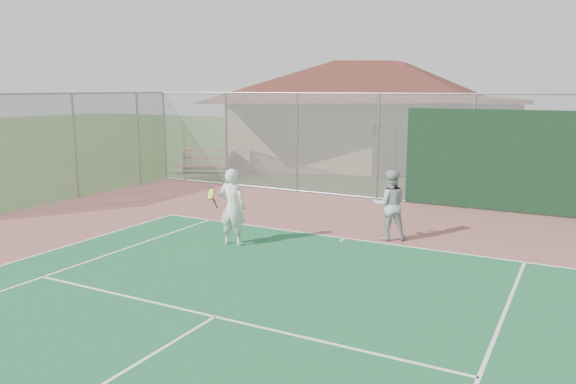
% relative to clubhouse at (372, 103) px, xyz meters
% --- Properties ---
extents(back_fence, '(20.08, 0.11, 3.53)m').
position_rel_clubhouse_xyz_m(back_fence, '(6.49, -8.70, -1.29)').
color(back_fence, gray).
rests_on(back_fence, ground).
extents(side_fence_left, '(0.08, 9.00, 3.50)m').
position_rel_clubhouse_xyz_m(side_fence_left, '(-5.62, -13.18, -1.21)').
color(side_fence_left, gray).
rests_on(side_fence_left, ground).
extents(clubhouse, '(15.66, 12.81, 5.83)m').
position_rel_clubhouse_xyz_m(clubhouse, '(0.00, 0.00, 0.00)').
color(clubhouse, tan).
rests_on(clubhouse, ground).
extents(bleachers, '(3.16, 2.48, 0.97)m').
position_rel_clubhouse_xyz_m(bleachers, '(-5.29, -6.22, -2.45)').
color(bleachers, maroon).
rests_on(bleachers, ground).
extents(player_white_front, '(0.95, 0.74, 1.82)m').
position_rel_clubhouse_xyz_m(player_white_front, '(2.26, -15.58, -2.04)').
color(player_white_front, silver).
rests_on(player_white_front, ground).
extents(player_grey_back, '(1.04, 0.96, 1.72)m').
position_rel_clubhouse_xyz_m(player_grey_back, '(5.36, -13.35, -2.10)').
color(player_grey_back, '#ABADB0').
rests_on(player_grey_back, ground).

